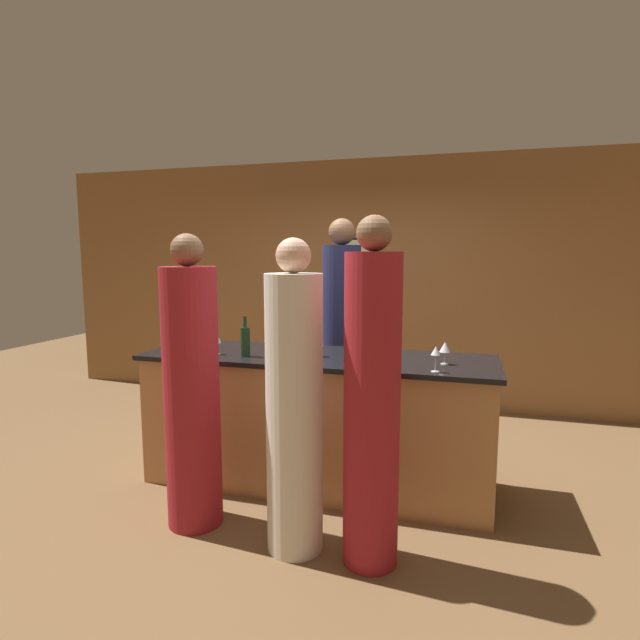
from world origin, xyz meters
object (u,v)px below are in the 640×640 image
at_px(guest_1, 372,406).
at_px(wine_bottle_1, 272,337).
at_px(bartender, 341,342).
at_px(guest_0, 192,393).
at_px(wine_bottle_2, 283,341).
at_px(guest_2, 294,409).
at_px(wine_bottle_0, 245,341).

distance_m(guest_1, wine_bottle_1, 1.33).
relative_size(bartender, wine_bottle_1, 7.03).
height_order(guest_0, guest_1, guest_1).
relative_size(guest_0, guest_1, 0.96).
distance_m(guest_1, wine_bottle_2, 1.16).
xyz_separation_m(guest_2, wine_bottle_2, (-0.36, 0.79, 0.24)).
bearing_deg(wine_bottle_1, guest_1, -44.27).
distance_m(bartender, wine_bottle_2, 0.87).
relative_size(bartender, wine_bottle_2, 7.63).
bearing_deg(bartender, wine_bottle_1, 62.53).
height_order(bartender, guest_2, bartender).
bearing_deg(wine_bottle_0, wine_bottle_2, 26.87).
xyz_separation_m(bartender, guest_1, (0.58, -1.63, -0.05)).
distance_m(bartender, wine_bottle_0, 1.08).
height_order(bartender, wine_bottle_0, bartender).
bearing_deg(guest_1, guest_2, 179.08).
height_order(bartender, guest_0, bartender).
distance_m(wine_bottle_0, wine_bottle_1, 0.27).
distance_m(guest_2, wine_bottle_1, 1.07).
bearing_deg(guest_0, bartender, 68.96).
xyz_separation_m(guest_1, wine_bottle_2, (-0.82, 0.80, 0.18)).
distance_m(guest_0, wine_bottle_1, 0.89).
bearing_deg(guest_2, bartender, 94.42).
bearing_deg(guest_0, wine_bottle_0, 79.60).
relative_size(bartender, guest_0, 1.10).
xyz_separation_m(guest_0, wine_bottle_0, (0.11, 0.58, 0.24)).
bearing_deg(wine_bottle_1, wine_bottle_2, -43.66).
relative_size(guest_0, guest_2, 1.02).
bearing_deg(wine_bottle_1, guest_0, -105.04).
distance_m(guest_0, wine_bottle_2, 0.82).
distance_m(guest_1, wine_bottle_0, 1.27).
bearing_deg(guest_0, guest_1, -4.67).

